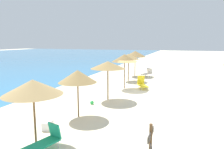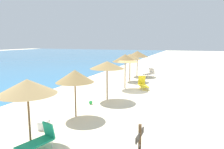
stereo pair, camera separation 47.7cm
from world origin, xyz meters
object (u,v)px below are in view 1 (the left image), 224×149
(beach_umbrella_0, at_px, (33,87))
(lounge_chair_0, at_px, (142,84))
(beach_umbrella_5, at_px, (135,54))
(beach_umbrella_3, at_px, (125,58))
(lounge_chair_2, at_px, (147,73))
(beach_umbrella_4, at_px, (128,57))
(lounge_chair_1, at_px, (45,141))
(wooden_signpost, at_px, (150,148))
(beach_umbrella_2, at_px, (108,65))
(cooler_box, at_px, (48,125))
(beach_umbrella_1, at_px, (78,76))
(beach_ball, at_px, (92,103))

(beach_umbrella_0, distance_m, lounge_chair_0, 11.97)
(beach_umbrella_5, distance_m, lounge_chair_0, 6.99)
(lounge_chair_0, bearing_deg, beach_umbrella_3, -6.64)
(lounge_chair_0, distance_m, lounge_chair_2, 6.36)
(beach_umbrella_4, xyz_separation_m, lounge_chair_2, (3.25, -1.43, -2.08))
(lounge_chair_1, bearing_deg, beach_umbrella_3, -73.71)
(lounge_chair_1, xyz_separation_m, wooden_signpost, (-0.48, -3.96, 0.65))
(beach_umbrella_2, xyz_separation_m, lounge_chair_1, (-7.43, -0.24, -2.04))
(wooden_signpost, xyz_separation_m, cooler_box, (2.20, 5.10, -0.86))
(beach_umbrella_1, distance_m, lounge_chair_2, 14.68)
(beach_umbrella_3, bearing_deg, lounge_chair_2, -6.86)
(beach_umbrella_3, relative_size, lounge_chair_2, 1.84)
(lounge_chair_0, bearing_deg, lounge_chair_1, 56.82)
(cooler_box, bearing_deg, beach_umbrella_2, -8.91)
(beach_umbrella_0, xyz_separation_m, beach_umbrella_3, (11.11, -0.44, 0.28))
(lounge_chair_1, relative_size, cooler_box, 2.69)
(beach_umbrella_5, xyz_separation_m, cooler_box, (-16.42, 0.36, -2.40))
(wooden_signpost, distance_m, beach_ball, 8.12)
(wooden_signpost, bearing_deg, beach_ball, 37.52)
(beach_umbrella_1, relative_size, lounge_chair_1, 1.72)
(beach_umbrella_5, bearing_deg, beach_ball, 179.78)
(beach_umbrella_2, height_order, lounge_chair_0, beach_umbrella_2)
(beach_umbrella_5, xyz_separation_m, wooden_signpost, (-18.61, -4.74, -1.54))
(beach_umbrella_1, height_order, lounge_chair_2, beach_umbrella_1)
(lounge_chair_2, relative_size, beach_ball, 6.64)
(beach_umbrella_0, distance_m, beach_umbrella_5, 17.94)
(beach_umbrella_0, bearing_deg, beach_ball, 2.42)
(beach_ball, bearing_deg, beach_umbrella_3, -7.41)
(beach_umbrella_5, bearing_deg, wooden_signpost, -165.70)
(lounge_chair_2, bearing_deg, beach_umbrella_3, 106.74)
(beach_umbrella_0, distance_m, wooden_signpost, 4.78)
(beach_umbrella_0, height_order, beach_ball, beach_umbrella_0)
(beach_umbrella_0, height_order, wooden_signpost, beach_umbrella_0)
(beach_umbrella_0, relative_size, beach_ball, 10.91)
(beach_umbrella_4, relative_size, cooler_box, 5.00)
(beach_umbrella_0, distance_m, beach_ball, 6.24)
(beach_umbrella_4, distance_m, lounge_chair_0, 4.26)
(beach_umbrella_3, bearing_deg, cooler_box, 174.05)
(lounge_chair_1, bearing_deg, lounge_chair_2, -76.58)
(lounge_chair_2, xyz_separation_m, beach_ball, (-12.16, 1.52, -0.30))
(beach_umbrella_1, bearing_deg, lounge_chair_1, -171.31)
(beach_ball, bearing_deg, beach_umbrella_1, -173.53)
(beach_umbrella_3, height_order, cooler_box, beach_umbrella_3)
(beach_umbrella_5, xyz_separation_m, beach_ball, (-12.13, 0.05, -2.48))
(beach_umbrella_1, xyz_separation_m, lounge_chair_1, (-3.66, -0.56, -1.83))
(beach_umbrella_3, height_order, lounge_chair_2, beach_umbrella_3)
(lounge_chair_2, bearing_deg, beach_umbrella_4, 89.84)
(beach_umbrella_2, xyz_separation_m, lounge_chair_0, (4.41, -1.57, -2.05))
(beach_umbrella_5, bearing_deg, beach_umbrella_4, -179.31)
(beach_umbrella_3, height_order, beach_ball, beach_umbrella_3)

